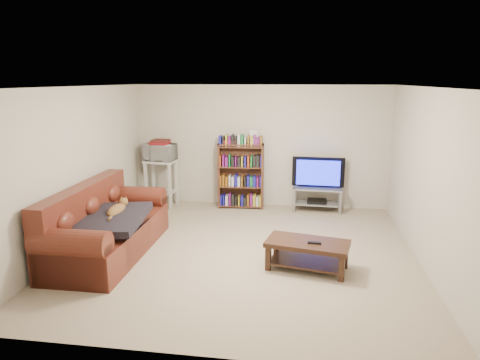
% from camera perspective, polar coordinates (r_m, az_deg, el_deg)
% --- Properties ---
extents(floor, '(5.00, 5.00, 0.00)m').
position_cam_1_polar(floor, '(6.45, 0.37, -9.53)').
color(floor, '#BBA98B').
rests_on(floor, ground).
extents(ceiling, '(5.00, 5.00, 0.00)m').
position_cam_1_polar(ceiling, '(5.94, 0.41, 12.32)').
color(ceiling, white).
rests_on(ceiling, ground).
extents(wall_back, '(5.00, 0.00, 5.00)m').
position_cam_1_polar(wall_back, '(8.52, 2.71, 4.50)').
color(wall_back, silver).
rests_on(wall_back, ground).
extents(wall_front, '(5.00, 0.00, 5.00)m').
position_cam_1_polar(wall_front, '(3.72, -4.98, -7.25)').
color(wall_front, silver).
rests_on(wall_front, ground).
extents(wall_left, '(0.00, 5.00, 5.00)m').
position_cam_1_polar(wall_left, '(6.88, -20.72, 1.53)').
color(wall_left, silver).
rests_on(wall_left, ground).
extents(wall_right, '(0.00, 5.00, 5.00)m').
position_cam_1_polar(wall_right, '(6.26, 23.70, 0.16)').
color(wall_right, silver).
rests_on(wall_right, ground).
extents(sofa, '(1.03, 2.37, 1.01)m').
position_cam_1_polar(sofa, '(6.60, -17.72, -6.40)').
color(sofa, '#5E2418').
rests_on(sofa, floor).
extents(blanket, '(1.01, 1.26, 0.20)m').
position_cam_1_polar(blanket, '(6.31, -16.91, -5.02)').
color(blanket, black).
rests_on(blanket, sofa).
extents(cat, '(0.26, 0.65, 0.19)m').
position_cam_1_polar(cat, '(6.48, -16.15, -3.93)').
color(cat, brown).
rests_on(cat, sofa).
extents(coffee_table, '(1.17, 0.75, 0.39)m').
position_cam_1_polar(coffee_table, '(5.87, 8.97, -9.18)').
color(coffee_table, '#321C11').
rests_on(coffee_table, floor).
extents(remote, '(0.18, 0.06, 0.02)m').
position_cam_1_polar(remote, '(5.76, 9.89, -8.26)').
color(remote, black).
rests_on(remote, coffee_table).
extents(tv_stand, '(0.95, 0.46, 0.46)m').
position_cam_1_polar(tv_stand, '(8.42, 10.25, -1.97)').
color(tv_stand, '#999EA3').
rests_on(tv_stand, floor).
extents(television, '(1.00, 0.17, 0.58)m').
position_cam_1_polar(television, '(8.31, 10.37, 0.94)').
color(television, black).
rests_on(television, tv_stand).
extents(dvd_player, '(0.38, 0.28, 0.06)m').
position_cam_1_polar(dvd_player, '(8.45, 10.21, -2.79)').
color(dvd_player, black).
rests_on(dvd_player, tv_stand).
extents(bookshelf, '(0.90, 0.32, 1.28)m').
position_cam_1_polar(bookshelf, '(8.41, 0.11, 0.67)').
color(bookshelf, '#502C1B').
rests_on(bookshelf, floor).
extents(shelf_clutter, '(0.66, 0.23, 0.28)m').
position_cam_1_polar(shelf_clutter, '(8.29, 0.80, 5.59)').
color(shelf_clutter, silver).
rests_on(shelf_clutter, bookshelf).
extents(microwave_stand, '(0.62, 0.48, 0.94)m').
position_cam_1_polar(microwave_stand, '(8.67, -10.45, 0.41)').
color(microwave_stand, silver).
rests_on(microwave_stand, floor).
extents(microwave, '(0.61, 0.45, 0.32)m').
position_cam_1_polar(microwave, '(8.58, -10.59, 3.65)').
color(microwave, silver).
rests_on(microwave, microwave_stand).
extents(game_boxes, '(0.37, 0.33, 0.05)m').
position_cam_1_polar(game_boxes, '(8.55, -10.64, 4.87)').
color(game_boxes, maroon).
rests_on(game_boxes, microwave).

